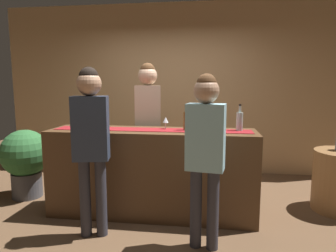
# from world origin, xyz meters

# --- Properties ---
(ground_plane) EXTENTS (10.00, 10.00, 0.00)m
(ground_plane) POSITION_xyz_m (0.00, 0.00, 0.00)
(ground_plane) COLOR brown
(back_wall) EXTENTS (6.00, 0.12, 2.90)m
(back_wall) POSITION_xyz_m (0.00, 1.90, 1.45)
(back_wall) COLOR tan
(back_wall) RESTS_ON ground
(bar_counter) EXTENTS (2.39, 0.60, 1.01)m
(bar_counter) POSITION_xyz_m (0.00, 0.00, 0.51)
(bar_counter) COLOR #543821
(bar_counter) RESTS_ON ground
(counter_runner_cloth) EXTENTS (2.27, 0.28, 0.01)m
(counter_runner_cloth) POSITION_xyz_m (0.00, 0.00, 1.01)
(counter_runner_cloth) COLOR maroon
(counter_runner_cloth) RESTS_ON bar_counter
(wine_bottle_amber) EXTENTS (0.07, 0.07, 0.30)m
(wine_bottle_amber) POSITION_xyz_m (0.40, 0.03, 1.13)
(wine_bottle_amber) COLOR brown
(wine_bottle_amber) RESTS_ON bar_counter
(wine_bottle_clear) EXTENTS (0.07, 0.07, 0.30)m
(wine_bottle_clear) POSITION_xyz_m (1.00, 0.07, 1.13)
(wine_bottle_clear) COLOR #B2C6C1
(wine_bottle_clear) RESTS_ON bar_counter
(wine_glass_near_customer) EXTENTS (0.07, 0.07, 0.14)m
(wine_glass_near_customer) POSITION_xyz_m (0.15, 0.08, 1.12)
(wine_glass_near_customer) COLOR silver
(wine_glass_near_customer) RESTS_ON bar_counter
(wine_glass_mid_counter) EXTENTS (0.07, 0.07, 0.14)m
(wine_glass_mid_counter) POSITION_xyz_m (0.81, 0.02, 1.12)
(wine_glass_mid_counter) COLOR silver
(wine_glass_mid_counter) RESTS_ON bar_counter
(bartender) EXTENTS (0.37, 0.25, 1.82)m
(bartender) POSITION_xyz_m (-0.16, 0.58, 1.14)
(bartender) COLOR #26262B
(bartender) RESTS_ON ground
(customer_sipping) EXTENTS (0.37, 0.25, 1.63)m
(customer_sipping) POSITION_xyz_m (0.63, -0.68, 1.00)
(customer_sipping) COLOR #33333D
(customer_sipping) RESTS_ON ground
(customer_browsing) EXTENTS (0.37, 0.26, 1.70)m
(customer_browsing) POSITION_xyz_m (-0.49, -0.60, 1.05)
(customer_browsing) COLOR #33333D
(customer_browsing) RESTS_ON ground
(potted_plant_tall) EXTENTS (0.64, 0.64, 0.93)m
(potted_plant_tall) POSITION_xyz_m (-1.80, 0.29, 0.54)
(potted_plant_tall) COLOR #4C4C51
(potted_plant_tall) RESTS_ON ground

